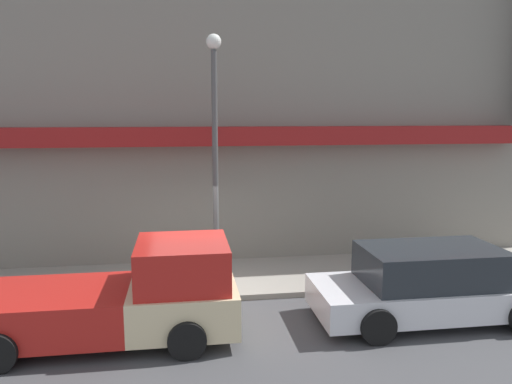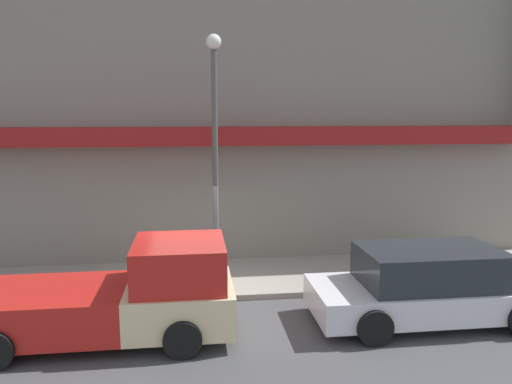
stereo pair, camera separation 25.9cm
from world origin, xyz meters
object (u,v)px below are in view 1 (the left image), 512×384
object	(u,v)px
pickup_truck	(122,298)
street_lamp	(215,132)
parked_car	(430,284)
fire_hydrant	(151,274)

from	to	relation	value
pickup_truck	street_lamp	size ratio (longest dim) A/B	0.85
pickup_truck	parked_car	world-z (taller)	pickup_truck
parked_car	fire_hydrant	bearing A→B (deg)	158.56
parked_car	street_lamp	bearing A→B (deg)	147.35
parked_car	street_lamp	world-z (taller)	street_lamp
pickup_truck	street_lamp	xyz separation A→B (m)	(1.99, 2.77, 3.01)
pickup_truck	fire_hydrant	size ratio (longest dim) A/B	6.97
parked_car	pickup_truck	bearing A→B (deg)	-179.34
parked_car	fire_hydrant	size ratio (longest dim) A/B	6.68
pickup_truck	fire_hydrant	xyz separation A→B (m)	(0.40, 2.36, -0.31)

